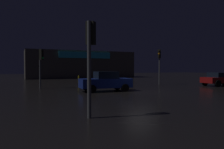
{
  "coord_description": "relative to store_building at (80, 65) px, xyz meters",
  "views": [
    {
      "loc": [
        -8.79,
        -14.66,
        1.89
      ],
      "look_at": [
        0.03,
        5.54,
        1.24
      ],
      "focal_mm": 34.67,
      "sensor_mm": 36.0,
      "label": 1
    }
  ],
  "objects": [
    {
      "name": "traffic_signal_opposite",
      "position": [
        3.64,
        -20.74,
        0.31
      ],
      "size": [
        0.42,
        0.42,
        4.03
      ],
      "color": "#595B60",
      "rests_on": "ground"
    },
    {
      "name": "traffic_signal_cross_left",
      "position": [
        -9.33,
        -20.4,
        0.03
      ],
      "size": [
        0.42,
        0.42,
        3.64
      ],
      "color": "#595B60",
      "rests_on": "ground"
    },
    {
      "name": "store_building",
      "position": [
        0.0,
        0.0,
        0.0
      ],
      "size": [
        20.37,
        6.88,
        5.1
      ],
      "color": "#4C4742",
      "rests_on": "ground"
    },
    {
      "name": "traffic_signal_main",
      "position": [
        -8.78,
        -33.51,
        0.03
      ],
      "size": [
        0.42,
        0.42,
        3.66
      ],
      "color": "#595B60",
      "rests_on": "ground"
    },
    {
      "name": "bollard_kerb_a",
      "position": [
        -5.17,
        -18.16,
        -2.01
      ],
      "size": [
        0.14,
        0.14,
        1.1
      ],
      "primitive_type": "cylinder",
      "color": "gold",
      "rests_on": "ground"
    },
    {
      "name": "car_near",
      "position": [
        -4.76,
        -25.07,
        -1.76
      ],
      "size": [
        4.21,
        2.03,
        1.61
      ],
      "color": "navy",
      "rests_on": "ground"
    },
    {
      "name": "car_far",
      "position": [
        8.42,
        -25.03,
        -1.8
      ],
      "size": [
        4.19,
        2.24,
        1.43
      ],
      "color": "#A51414",
      "rests_on": "ground"
    },
    {
      "name": "ground_plane",
      "position": [
        -2.51,
        -26.71,
        -2.56
      ],
      "size": [
        120.0,
        120.0,
        0.0
      ],
      "primitive_type": "plane",
      "color": "black"
    }
  ]
}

